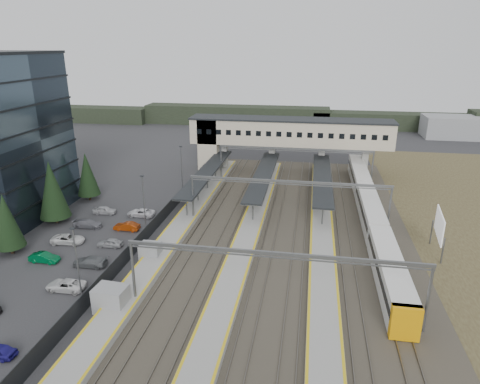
% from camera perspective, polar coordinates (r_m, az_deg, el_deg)
% --- Properties ---
extents(ground, '(220.00, 220.00, 0.00)m').
position_cam_1_polar(ground, '(52.41, -8.23, -9.92)').
color(ground, '#2B2B2D').
rests_on(ground, ground).
extents(car_park, '(10.53, 44.19, 1.28)m').
position_cam_1_polar(car_park, '(54.25, -23.83, -9.71)').
color(car_park, '#BAB8BE').
rests_on(car_park, ground).
extents(lampposts, '(0.50, 53.25, 8.07)m').
position_cam_1_polar(lampposts, '(54.39, -16.13, -4.30)').
color(lampposts, slate).
rests_on(lampposts, ground).
extents(fence, '(0.08, 90.00, 2.00)m').
position_cam_1_polar(fence, '(58.24, -12.92, -6.01)').
color(fence, '#26282B').
rests_on(fence, ground).
extents(relay_cabin_near, '(3.29, 2.51, 2.62)m').
position_cam_1_polar(relay_cabin_near, '(45.62, -16.79, -13.50)').
color(relay_cabin_near, gray).
rests_on(relay_cabin_near, ground).
extents(relay_cabin_far, '(2.48, 2.08, 2.23)m').
position_cam_1_polar(relay_cabin_far, '(54.11, -11.84, -7.83)').
color(relay_cabin_far, gray).
rests_on(relay_cabin_far, ground).
extents(rail_corridor, '(34.00, 90.00, 0.92)m').
position_cam_1_polar(rail_corridor, '(54.77, 2.81, -8.03)').
color(rail_corridor, '#373229').
rests_on(rail_corridor, ground).
extents(canopies, '(23.10, 30.00, 3.28)m').
position_cam_1_polar(canopies, '(73.99, 3.15, 2.37)').
color(canopies, black).
rests_on(canopies, ground).
extents(footbridge, '(40.40, 6.40, 11.20)m').
position_cam_1_polar(footbridge, '(87.43, 4.82, 7.67)').
color(footbridge, '#C1B29A').
rests_on(footbridge, ground).
extents(gantries, '(28.40, 62.28, 7.17)m').
position_cam_1_polar(gantries, '(50.34, 5.65, -3.48)').
color(gantries, slate).
rests_on(gantries, ground).
extents(train, '(2.64, 55.20, 3.33)m').
position_cam_1_polar(train, '(65.93, 16.97, -2.49)').
color(train, silver).
rests_on(train, ground).
extents(billboard, '(0.97, 6.42, 5.57)m').
position_cam_1_polar(billboard, '(58.91, 25.03, -4.17)').
color(billboard, slate).
rests_on(billboard, ground).
extents(treeline_far, '(170.00, 19.00, 7.00)m').
position_cam_1_polar(treeline_far, '(137.78, 13.46, 9.35)').
color(treeline_far, black).
rests_on(treeline_far, ground).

